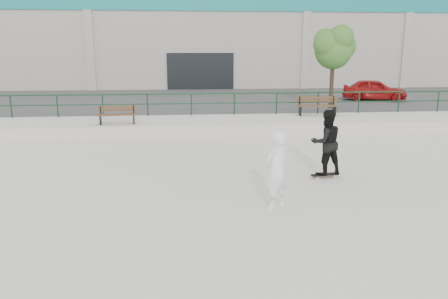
{
  "coord_description": "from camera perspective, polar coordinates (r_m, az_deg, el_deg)",
  "views": [
    {
      "loc": [
        -1.42,
        -9.31,
        3.54
      ],
      "look_at": [
        -0.33,
        2.0,
        0.9
      ],
      "focal_mm": 35.0,
      "sensor_mm": 36.0,
      "label": 1
    }
  ],
  "objects": [
    {
      "name": "seated_skater",
      "position": [
        9.76,
        6.85,
        -2.73
      ],
      "size": [
        0.78,
        0.72,
        1.79
      ],
      "primitive_type": "imported",
      "rotation": [
        0.0,
        0.0,
        3.74
      ],
      "color": "white",
      "rests_on": "ground"
    },
    {
      "name": "skateboard",
      "position": [
        12.58,
        12.97,
        -3.24
      ],
      "size": [
        0.8,
        0.35,
        0.09
      ],
      "rotation": [
        0.0,
        0.0,
        0.2
      ],
      "color": "black",
      "rests_on": "ground"
    },
    {
      "name": "commercial_building",
      "position": [
        41.34,
        -3.64,
        14.51
      ],
      "size": [
        44.2,
        16.33,
        8.0
      ],
      "color": "#ADA79B",
      "rests_on": "ground"
    },
    {
      "name": "bench_left",
      "position": [
        18.49,
        -13.78,
        4.4
      ],
      "size": [
        1.63,
        0.59,
        0.74
      ],
      "rotation": [
        0.0,
        0.0,
        0.08
      ],
      "color": "#542F1C",
      "rests_on": "ledge"
    },
    {
      "name": "tree",
      "position": [
        23.26,
        14.19,
        12.95
      ],
      "size": [
        2.35,
        2.09,
        4.18
      ],
      "color": "#433421",
      "rests_on": "parking_strip"
    },
    {
      "name": "ground",
      "position": [
        10.06,
        2.99,
        -7.51
      ],
      "size": [
        120.0,
        120.0,
        0.0
      ],
      "primitive_type": "plane",
      "color": "beige",
      "rests_on": "ground"
    },
    {
      "name": "red_car",
      "position": [
        27.68,
        19.05,
        7.4
      ],
      "size": [
        3.98,
        2.63,
        1.26
      ],
      "primitive_type": "imported",
      "rotation": [
        0.0,
        0.0,
        1.23
      ],
      "color": "#A01314",
      "rests_on": "parking_strip"
    },
    {
      "name": "railing",
      "position": [
        20.29,
        -1.46,
        6.6
      ],
      "size": [
        28.0,
        0.06,
        1.03
      ],
      "color": "#163D22",
      "rests_on": "ledge"
    },
    {
      "name": "bench_right",
      "position": [
        20.71,
        12.07,
        5.57
      ],
      "size": [
        1.94,
        0.77,
        0.87
      ],
      "rotation": [
        0.0,
        0.0,
        -0.12
      ],
      "color": "#542F1C",
      "rests_on": "ledge"
    },
    {
      "name": "ledge",
      "position": [
        19.15,
        -1.16,
        3.21
      ],
      "size": [
        30.0,
        3.0,
        0.5
      ],
      "primitive_type": "cube",
      "color": "beige",
      "rests_on": "ground"
    },
    {
      "name": "standing_skater",
      "position": [
        12.35,
        13.19,
        0.92
      ],
      "size": [
        0.98,
        0.82,
        1.82
      ],
      "primitive_type": "imported",
      "rotation": [
        0.0,
        0.0,
        3.3
      ],
      "color": "black",
      "rests_on": "skateboard"
    },
    {
      "name": "parking_strip",
      "position": [
        27.55,
        -2.52,
        6.23
      ],
      "size": [
        60.0,
        14.0,
        0.5
      ],
      "primitive_type": "cube",
      "color": "#393939",
      "rests_on": "ground"
    }
  ]
}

